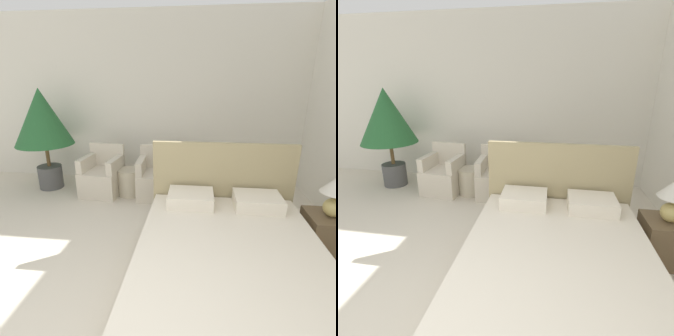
% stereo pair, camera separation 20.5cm
% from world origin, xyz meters
% --- Properties ---
extents(wall_back, '(10.00, 0.06, 2.90)m').
position_xyz_m(wall_back, '(0.00, 4.04, 1.45)').
color(wall_back, silver).
rests_on(wall_back, ground_plane).
extents(bed, '(1.60, 2.05, 1.15)m').
position_xyz_m(bed, '(0.95, 1.27, 0.28)').
color(bed, '#8C7A5B').
rests_on(bed, ground_plane).
extents(armchair_near_window_left, '(0.65, 0.64, 0.80)m').
position_xyz_m(armchair_near_window_left, '(-0.88, 3.22, 0.28)').
color(armchair_near_window_left, beige).
rests_on(armchair_near_window_left, ground_plane).
extents(armchair_near_window_right, '(0.62, 0.61, 0.80)m').
position_xyz_m(armchair_near_window_right, '(0.03, 3.22, 0.28)').
color(armchair_near_window_right, beige).
rests_on(armchair_near_window_right, ground_plane).
extents(potted_palm, '(0.93, 0.93, 1.69)m').
position_xyz_m(potted_palm, '(-1.88, 3.37, 1.16)').
color(potted_palm, '#4C4C4C').
rests_on(potted_palm, ground_plane).
extents(nightstand, '(0.49, 0.44, 0.47)m').
position_xyz_m(nightstand, '(2.08, 1.93, 0.23)').
color(nightstand, brown).
rests_on(nightstand, ground_plane).
extents(side_table, '(0.38, 0.38, 0.43)m').
position_xyz_m(side_table, '(-0.43, 3.23, 0.22)').
color(side_table, '#B7AD93').
rests_on(side_table, ground_plane).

